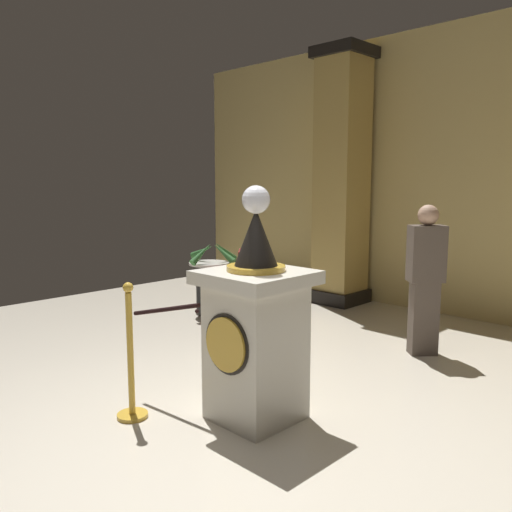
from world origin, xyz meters
name	(u,v)px	position (x,y,z in m)	size (l,w,h in m)	color
ground_plane	(232,425)	(0.00, 0.00, 0.00)	(10.42, 10.42, 0.00)	beige
back_wall	(481,172)	(0.00, 4.43, 1.96)	(10.42, 0.16, 3.91)	tan
pedestal_clock	(256,329)	(0.04, 0.22, 0.71)	(0.74, 0.74, 1.80)	beige
stanchion_near	(249,330)	(-0.87, 1.03, 0.35)	(0.24, 0.24, 1.01)	gold
stanchion_far	(131,371)	(-0.65, -0.46, 0.38)	(0.24, 0.24, 1.08)	gold
velvet_rope	(197,301)	(-0.76, 0.28, 0.79)	(0.86, 0.89, 0.22)	black
column_left	(342,179)	(-1.85, 3.93, 1.86)	(0.74, 0.74, 3.76)	black
potted_palm_left	(213,292)	(-2.68, 2.11, 0.31)	(0.79, 0.76, 1.04)	black
bystander_guest	(425,277)	(0.23, 2.56, 0.84)	(0.40, 0.41, 1.60)	brown
cafe_table	(209,281)	(-2.72, 2.07, 0.46)	(0.55, 0.55, 0.72)	#332D28
cafe_chair_red	(234,280)	(-2.11, 1.97, 0.57)	(0.57, 0.57, 0.96)	black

